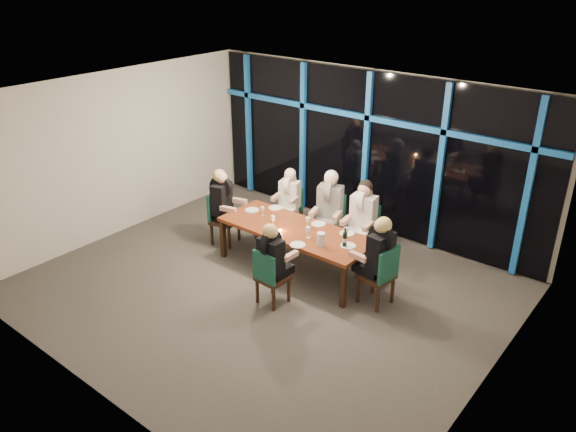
{
  "coord_description": "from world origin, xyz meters",
  "views": [
    {
      "loc": [
        5.01,
        -5.66,
        4.77
      ],
      "look_at": [
        0.0,
        0.6,
        1.05
      ],
      "focal_mm": 35.0,
      "sensor_mm": 36.0,
      "label": 1
    }
  ],
  "objects_px": {
    "chair_far_mid": "(330,219)",
    "diner_far_left": "(289,192)",
    "diner_far_right": "(363,210)",
    "chair_near_mid": "(269,275)",
    "diner_end_left": "(223,196)",
    "diner_near_mid": "(272,252)",
    "dining_table": "(296,232)",
    "wine_bottle": "(345,240)",
    "chair_end_right": "(381,273)",
    "water_pitcher": "(321,239)",
    "diner_far_mid": "(330,200)",
    "chair_far_right": "(364,229)",
    "chair_end_left": "(220,215)",
    "chair_far_left": "(291,208)",
    "diner_end_right": "(379,248)"
  },
  "relations": [
    {
      "from": "chair_end_right",
      "to": "chair_far_right",
      "type": "bearing_deg",
      "value": -131.13
    },
    {
      "from": "chair_far_left",
      "to": "chair_far_right",
      "type": "distance_m",
      "value": 1.61
    },
    {
      "from": "chair_end_left",
      "to": "diner_near_mid",
      "type": "distance_m",
      "value": 2.24
    },
    {
      "from": "chair_end_right",
      "to": "diner_far_mid",
      "type": "xyz_separation_m",
      "value": [
        -1.61,
        0.96,
        0.42
      ]
    },
    {
      "from": "diner_far_left",
      "to": "diner_far_mid",
      "type": "relative_size",
      "value": 0.87
    },
    {
      "from": "chair_far_left",
      "to": "diner_far_mid",
      "type": "xyz_separation_m",
      "value": [
        0.96,
        -0.14,
        0.47
      ]
    },
    {
      "from": "chair_end_left",
      "to": "diner_far_right",
      "type": "relative_size",
      "value": 0.99
    },
    {
      "from": "chair_far_left",
      "to": "diner_end_left",
      "type": "bearing_deg",
      "value": -134.19
    },
    {
      "from": "chair_end_right",
      "to": "wine_bottle",
      "type": "relative_size",
      "value": 3.09
    },
    {
      "from": "chair_end_left",
      "to": "diner_near_mid",
      "type": "bearing_deg",
      "value": -129.54
    },
    {
      "from": "diner_far_right",
      "to": "chair_near_mid",
      "type": "bearing_deg",
      "value": -106.42
    },
    {
      "from": "chair_far_mid",
      "to": "diner_far_mid",
      "type": "height_order",
      "value": "diner_far_mid"
    },
    {
      "from": "chair_near_mid",
      "to": "diner_end_right",
      "type": "xyz_separation_m",
      "value": [
        1.21,
        1.03,
        0.43
      ]
    },
    {
      "from": "chair_end_right",
      "to": "chair_end_left",
      "type": "bearing_deg",
      "value": -82.98
    },
    {
      "from": "chair_far_mid",
      "to": "diner_far_left",
      "type": "relative_size",
      "value": 1.18
    },
    {
      "from": "wine_bottle",
      "to": "water_pitcher",
      "type": "height_order",
      "value": "wine_bottle"
    },
    {
      "from": "chair_far_right",
      "to": "chair_end_right",
      "type": "relative_size",
      "value": 1.01
    },
    {
      "from": "chair_end_right",
      "to": "diner_far_mid",
      "type": "distance_m",
      "value": 1.92
    },
    {
      "from": "chair_end_left",
      "to": "diner_far_mid",
      "type": "relative_size",
      "value": 0.98
    },
    {
      "from": "chair_end_left",
      "to": "water_pitcher",
      "type": "relative_size",
      "value": 4.39
    },
    {
      "from": "dining_table",
      "to": "diner_far_right",
      "type": "distance_m",
      "value": 1.18
    },
    {
      "from": "chair_far_mid",
      "to": "diner_end_left",
      "type": "distance_m",
      "value": 1.93
    },
    {
      "from": "diner_end_left",
      "to": "diner_near_mid",
      "type": "height_order",
      "value": "diner_end_left"
    },
    {
      "from": "chair_far_right",
      "to": "water_pitcher",
      "type": "relative_size",
      "value": 4.54
    },
    {
      "from": "diner_near_mid",
      "to": "diner_far_mid",
      "type": "bearing_deg",
      "value": -77.6
    },
    {
      "from": "chair_end_left",
      "to": "chair_end_right",
      "type": "xyz_separation_m",
      "value": [
        3.3,
        0.02,
        0.01
      ]
    },
    {
      "from": "chair_far_left",
      "to": "water_pitcher",
      "type": "xyz_separation_m",
      "value": [
        1.59,
        -1.27,
        0.37
      ]
    },
    {
      "from": "diner_far_mid",
      "to": "diner_end_left",
      "type": "distance_m",
      "value": 1.88
    },
    {
      "from": "dining_table",
      "to": "chair_far_left",
      "type": "xyz_separation_m",
      "value": [
        -0.93,
        1.04,
        -0.19
      ]
    },
    {
      "from": "chair_near_mid",
      "to": "diner_far_right",
      "type": "height_order",
      "value": "diner_far_right"
    },
    {
      "from": "chair_far_mid",
      "to": "diner_far_left",
      "type": "bearing_deg",
      "value": 164.58
    },
    {
      "from": "chair_far_mid",
      "to": "chair_far_left",
      "type": "bearing_deg",
      "value": 160.13
    },
    {
      "from": "diner_far_mid",
      "to": "diner_near_mid",
      "type": "distance_m",
      "value": 1.93
    },
    {
      "from": "dining_table",
      "to": "diner_far_right",
      "type": "height_order",
      "value": "diner_far_right"
    },
    {
      "from": "chair_end_right",
      "to": "water_pitcher",
      "type": "bearing_deg",
      "value": -72.97
    },
    {
      "from": "chair_far_left",
      "to": "diner_far_right",
      "type": "xyz_separation_m",
      "value": [
        1.61,
        -0.11,
        0.46
      ]
    },
    {
      "from": "chair_near_mid",
      "to": "wine_bottle",
      "type": "bearing_deg",
      "value": -117.55
    },
    {
      "from": "diner_near_mid",
      "to": "diner_far_right",
      "type": "bearing_deg",
      "value": -96.96
    },
    {
      "from": "dining_table",
      "to": "wine_bottle",
      "type": "relative_size",
      "value": 8.19
    },
    {
      "from": "water_pitcher",
      "to": "chair_near_mid",
      "type": "bearing_deg",
      "value": -120.39
    },
    {
      "from": "wine_bottle",
      "to": "diner_far_right",
      "type": "bearing_deg",
      "value": 106.22
    },
    {
      "from": "chair_end_right",
      "to": "diner_far_left",
      "type": "xyz_separation_m",
      "value": [
        -2.55,
        1.02,
        0.29
      ]
    },
    {
      "from": "chair_far_right",
      "to": "diner_near_mid",
      "type": "xyz_separation_m",
      "value": [
        -0.33,
        -2.01,
        0.31
      ]
    },
    {
      "from": "chair_far_right",
      "to": "diner_near_mid",
      "type": "relative_size",
      "value": 1.13
    },
    {
      "from": "chair_end_right",
      "to": "water_pitcher",
      "type": "xyz_separation_m",
      "value": [
        -0.98,
        -0.18,
        0.31
      ]
    },
    {
      "from": "chair_far_left",
      "to": "chair_near_mid",
      "type": "distance_m",
      "value": 2.47
    },
    {
      "from": "diner_near_mid",
      "to": "wine_bottle",
      "type": "bearing_deg",
      "value": -119.32
    },
    {
      "from": "dining_table",
      "to": "wine_bottle",
      "type": "bearing_deg",
      "value": -1.5
    },
    {
      "from": "chair_far_right",
      "to": "diner_end_left",
      "type": "height_order",
      "value": "diner_end_left"
    },
    {
      "from": "chair_near_mid",
      "to": "diner_end_left",
      "type": "distance_m",
      "value": 2.22
    }
  ]
}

